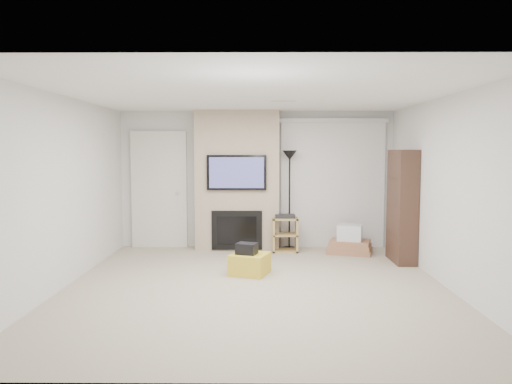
{
  "coord_description": "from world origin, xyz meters",
  "views": [
    {
      "loc": [
        0.06,
        -6.45,
        1.79
      ],
      "look_at": [
        0.0,
        1.2,
        1.15
      ],
      "focal_mm": 35.0,
      "sensor_mm": 36.0,
      "label": 1
    }
  ],
  "objects_px": {
    "floor_lamp": "(290,172)",
    "box_stack": "(350,242)",
    "av_stand": "(285,232)",
    "ottoman": "(250,264)",
    "bookshelf": "(402,206)"
  },
  "relations": [
    {
      "from": "floor_lamp",
      "to": "av_stand",
      "type": "distance_m",
      "value": 1.08
    },
    {
      "from": "box_stack",
      "to": "av_stand",
      "type": "bearing_deg",
      "value": 172.23
    },
    {
      "from": "av_stand",
      "to": "bookshelf",
      "type": "bearing_deg",
      "value": -23.68
    },
    {
      "from": "ottoman",
      "to": "floor_lamp",
      "type": "bearing_deg",
      "value": 69.74
    },
    {
      "from": "bookshelf",
      "to": "box_stack",
      "type": "bearing_deg",
      "value": 137.44
    },
    {
      "from": "av_stand",
      "to": "box_stack",
      "type": "height_order",
      "value": "av_stand"
    },
    {
      "from": "ottoman",
      "to": "bookshelf",
      "type": "xyz_separation_m",
      "value": [
        2.43,
        0.85,
        0.75
      ]
    },
    {
      "from": "floor_lamp",
      "to": "av_stand",
      "type": "relative_size",
      "value": 2.71
    },
    {
      "from": "floor_lamp",
      "to": "box_stack",
      "type": "bearing_deg",
      "value": -18.51
    },
    {
      "from": "floor_lamp",
      "to": "bookshelf",
      "type": "xyz_separation_m",
      "value": [
        1.75,
        -1.0,
        -0.51
      ]
    },
    {
      "from": "ottoman",
      "to": "av_stand",
      "type": "bearing_deg",
      "value": 70.22
    },
    {
      "from": "ottoman",
      "to": "box_stack",
      "type": "relative_size",
      "value": 0.57
    },
    {
      "from": "floor_lamp",
      "to": "box_stack",
      "type": "relative_size",
      "value": 2.04
    },
    {
      "from": "av_stand",
      "to": "box_stack",
      "type": "xyz_separation_m",
      "value": [
        1.12,
        -0.15,
        -0.16
      ]
    },
    {
      "from": "ottoman",
      "to": "box_stack",
      "type": "xyz_separation_m",
      "value": [
        1.72,
        1.5,
        0.04
      ]
    }
  ]
}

